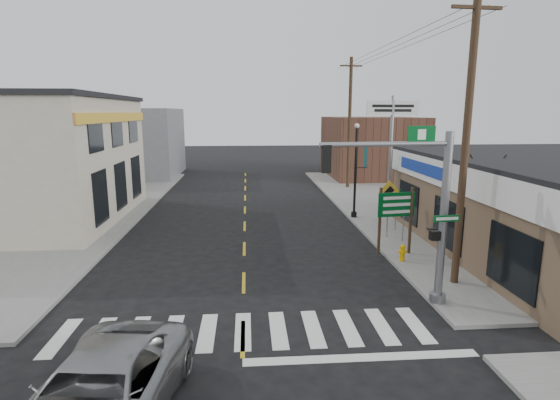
{
  "coord_description": "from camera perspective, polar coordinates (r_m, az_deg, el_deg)",
  "views": [
    {
      "loc": [
        0.19,
        -11.01,
        6.08
      ],
      "look_at": [
        1.41,
        5.19,
        2.8
      ],
      "focal_mm": 28.0,
      "sensor_mm": 36.0,
      "label": 1
    }
  ],
  "objects": [
    {
      "name": "ground",
      "position": [
        12.58,
        -4.87,
        -17.54
      ],
      "size": [
        140.0,
        140.0,
        0.0
      ],
      "primitive_type": "plane",
      "color": "black",
      "rests_on": "ground"
    },
    {
      "name": "sidewalk_right",
      "position": [
        26.27,
        15.41,
        -2.24
      ],
      "size": [
        6.0,
        38.0,
        0.13
      ],
      "primitive_type": "cube",
      "color": "slate",
      "rests_on": "ground"
    },
    {
      "name": "sidewalk_left",
      "position": [
        26.4,
        -24.59,
        -2.81
      ],
      "size": [
        6.0,
        38.0,
        0.13
      ],
      "primitive_type": "cube",
      "color": "slate",
      "rests_on": "ground"
    },
    {
      "name": "center_line",
      "position": [
        19.96,
        -4.69,
        -6.35
      ],
      "size": [
        0.12,
        56.0,
        0.01
      ],
      "primitive_type": "cube",
      "color": "gold",
      "rests_on": "ground"
    },
    {
      "name": "crosswalk",
      "position": [
        12.93,
        -4.86,
        -16.67
      ],
      "size": [
        11.0,
        2.2,
        0.01
      ],
      "primitive_type": "cube",
      "color": "silver",
      "rests_on": "ground"
    },
    {
      "name": "left_building",
      "position": [
        28.4,
        -32.07,
        4.27
      ],
      "size": [
        12.0,
        12.0,
        6.8
      ],
      "primitive_type": "cube",
      "color": "#B6AC98",
      "rests_on": "ground"
    },
    {
      "name": "bldg_distant_right",
      "position": [
        42.8,
        11.79,
        6.79
      ],
      "size": [
        8.0,
        10.0,
        5.6
      ],
      "primitive_type": "cube",
      "color": "#513225",
      "rests_on": "ground"
    },
    {
      "name": "bldg_distant_left",
      "position": [
        44.53,
        -19.01,
        7.1
      ],
      "size": [
        9.0,
        10.0,
        6.4
      ],
      "primitive_type": "cube",
      "color": "slate",
      "rests_on": "ground"
    },
    {
      "name": "suv",
      "position": [
        9.71,
        -22.64,
        -22.81
      ],
      "size": [
        3.15,
        5.71,
        1.51
      ],
      "primitive_type": "imported",
      "rotation": [
        0.0,
        0.0,
        -0.12
      ],
      "color": "#939597",
      "rests_on": "ground"
    },
    {
      "name": "traffic_signal_pole",
      "position": [
        13.97,
        18.29,
        -0.04
      ],
      "size": [
        4.39,
        0.37,
        5.55
      ],
      "rotation": [
        0.0,
        0.0,
        0.08
      ],
      "color": "gray",
      "rests_on": "sidewalk_right"
    },
    {
      "name": "guide_sign",
      "position": [
        18.96,
        14.91,
        -1.45
      ],
      "size": [
        1.64,
        0.14,
        2.88
      ],
      "rotation": [
        0.0,
        0.0,
        0.14
      ],
      "color": "#412E1E",
      "rests_on": "sidewalk_right"
    },
    {
      "name": "fire_hydrant",
      "position": [
        18.51,
        15.7,
        -6.55
      ],
      "size": [
        0.22,
        0.22,
        0.69
      ],
      "rotation": [
        0.0,
        0.0,
        -0.08
      ],
      "color": "#DA9B01",
      "rests_on": "sidewalk_right"
    },
    {
      "name": "ped_crossing_sign",
      "position": [
        21.49,
        14.0,
        0.21
      ],
      "size": [
        1.08,
        0.08,
        2.78
      ],
      "rotation": [
        0.0,
        0.0,
        0.11
      ],
      "color": "gray",
      "rests_on": "sidewalk_right"
    },
    {
      "name": "lamp_post",
      "position": [
        25.08,
        9.99,
        4.71
      ],
      "size": [
        0.69,
        0.54,
        5.34
      ],
      "rotation": [
        0.0,
        0.0,
        0.08
      ],
      "color": "black",
      "rests_on": "sidewalk_right"
    },
    {
      "name": "dance_center_sign",
      "position": [
        27.7,
        14.41,
        9.52
      ],
      "size": [
        3.26,
        0.2,
        6.93
      ],
      "rotation": [
        0.0,
        0.0,
        0.08
      ],
      "color": "gray",
      "rests_on": "sidewalk_right"
    },
    {
      "name": "bare_tree",
      "position": [
        19.88,
        25.49,
        4.44
      ],
      "size": [
        2.49,
        2.49,
        4.98
      ],
      "rotation": [
        0.0,
        0.0,
        0.32
      ],
      "color": "black",
      "rests_on": "sidewalk_right"
    },
    {
      "name": "shrub_front",
      "position": [
        17.56,
        29.16,
        -8.32
      ],
      "size": [
        1.22,
        1.22,
        0.91
      ],
      "primitive_type": "ellipsoid",
      "color": "#1C3C1B",
      "rests_on": "sidewalk_right"
    },
    {
      "name": "shrub_back",
      "position": [
        20.67,
        21.96,
        -5.02
      ],
      "size": [
        1.06,
        1.06,
        0.79
      ],
      "primitive_type": "ellipsoid",
      "color": "black",
      "rests_on": "sidewalk_right"
    },
    {
      "name": "utility_pole_near",
      "position": [
        15.97,
        23.12,
        7.25
      ],
      "size": [
        1.71,
        0.26,
        9.83
      ],
      "rotation": [
        0.0,
        0.0,
        0.07
      ],
      "color": "#4D401F",
      "rests_on": "sidewalk_right"
    },
    {
      "name": "utility_pole_far",
      "position": [
        35.25,
        9.07,
        10.02
      ],
      "size": [
        1.76,
        0.26,
        10.09
      ],
      "rotation": [
        0.0,
        0.0,
        0.08
      ],
      "color": "#412A1C",
      "rests_on": "sidewalk_right"
    }
  ]
}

